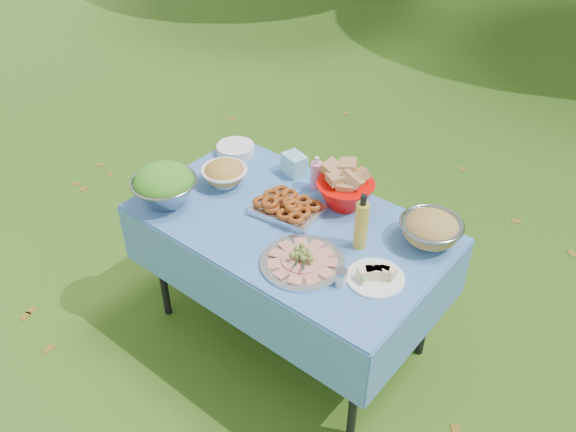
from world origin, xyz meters
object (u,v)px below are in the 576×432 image
object	(u,v)px
pasta_bowl_steel	(431,229)
oil_bottle	(362,221)
charcuterie_platter	(302,256)
plate_stack	(235,149)
bread_bowl	(345,188)
picnic_table	(289,280)
salad_bowl	(164,185)

from	to	relation	value
pasta_bowl_steel	oil_bottle	world-z (taller)	oil_bottle
oil_bottle	charcuterie_platter	bearing A→B (deg)	-116.24
plate_stack	bread_bowl	distance (m)	0.74
plate_stack	oil_bottle	world-z (taller)	oil_bottle
picnic_table	salad_bowl	xyz separation A→B (m)	(-0.56, -0.26, 0.48)
salad_bowl	charcuterie_platter	distance (m)	0.80
bread_bowl	charcuterie_platter	world-z (taller)	bread_bowl
picnic_table	salad_bowl	distance (m)	0.79
bread_bowl	charcuterie_platter	bearing A→B (deg)	-76.93
charcuterie_platter	oil_bottle	bearing A→B (deg)	63.76
plate_stack	bread_bowl	bearing A→B (deg)	-0.83
salad_bowl	bread_bowl	bearing A→B (deg)	38.45
charcuterie_platter	oil_bottle	distance (m)	0.30
picnic_table	pasta_bowl_steel	size ratio (longest dim) A/B	5.25
salad_bowl	oil_bottle	distance (m)	0.97
pasta_bowl_steel	oil_bottle	bearing A→B (deg)	-135.55
plate_stack	charcuterie_platter	bearing A→B (deg)	-29.81
salad_bowl	charcuterie_platter	bearing A→B (deg)	4.86
picnic_table	oil_bottle	bearing A→B (deg)	9.40
picnic_table	bread_bowl	distance (m)	0.56
picnic_table	plate_stack	size ratio (longest dim) A/B	7.08
salad_bowl	pasta_bowl_steel	bearing A→B (deg)	25.42
bread_bowl	pasta_bowl_steel	bearing A→B (deg)	0.27
plate_stack	oil_bottle	xyz separation A→B (m)	(0.97, -0.23, 0.11)
salad_bowl	charcuterie_platter	size ratio (longest dim) A/B	0.85
bread_bowl	oil_bottle	xyz separation A→B (m)	(0.24, -0.22, 0.04)
pasta_bowl_steel	charcuterie_platter	world-z (taller)	pasta_bowl_steel
charcuterie_platter	oil_bottle	size ratio (longest dim) A/B	1.33
salad_bowl	oil_bottle	xyz separation A→B (m)	(0.92, 0.32, 0.04)
plate_stack	charcuterie_platter	size ratio (longest dim) A/B	0.56
plate_stack	charcuterie_platter	xyz separation A→B (m)	(0.85, -0.48, 0.02)
salad_bowl	bread_bowl	distance (m)	0.87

